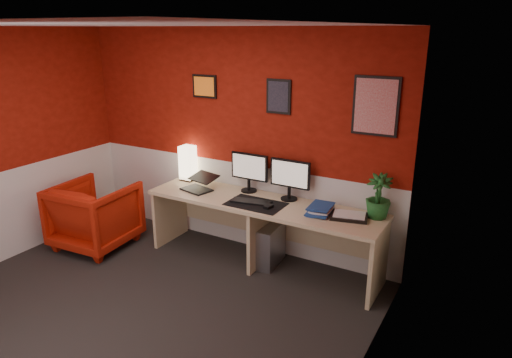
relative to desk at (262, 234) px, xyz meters
name	(u,v)px	position (x,y,z in m)	size (l,w,h in m)	color
ground	(133,314)	(-0.56, -1.41, -0.36)	(4.00, 3.50, 0.01)	black
ceiling	(106,25)	(-0.56, -1.41, 2.13)	(4.00, 3.50, 0.01)	white
wall_back	(234,141)	(-0.56, 0.34, 0.89)	(4.00, 0.01, 2.50)	maroon
wall_right	(356,235)	(1.44, -1.41, 0.89)	(0.01, 3.50, 2.50)	maroon
wainscot_back	(235,203)	(-0.56, 0.34, 0.14)	(4.00, 0.01, 1.00)	silver
wainscot_right	(348,337)	(1.43, -1.41, 0.14)	(0.01, 3.50, 1.00)	silver
desk	(262,234)	(0.00, 0.00, 0.00)	(2.60, 0.65, 0.73)	tan
shoji_lamp	(188,164)	(-1.14, 0.22, 0.56)	(0.16, 0.16, 0.40)	#FFE5B2
laptop	(196,181)	(-0.83, -0.04, 0.47)	(0.33, 0.23, 0.22)	black
monitor_left	(249,166)	(-0.30, 0.23, 0.66)	(0.45, 0.06, 0.58)	black
monitor_right	(290,174)	(0.21, 0.21, 0.66)	(0.45, 0.06, 0.58)	black
desk_mat	(256,204)	(-0.03, -0.09, 0.37)	(0.60, 0.38, 0.01)	black
keyboard	(251,201)	(-0.09, -0.08, 0.38)	(0.42, 0.14, 0.02)	black
mouse	(268,207)	(0.14, -0.13, 0.39)	(0.06, 0.10, 0.03)	black
book_bottom	(309,210)	(0.54, -0.01, 0.38)	(0.23, 0.30, 0.03)	navy
book_middle	(312,208)	(0.56, 0.01, 0.40)	(0.20, 0.27, 0.02)	silver
book_top	(310,205)	(0.54, 0.02, 0.43)	(0.22, 0.30, 0.03)	navy
zen_tray	(349,216)	(0.94, 0.04, 0.38)	(0.35, 0.25, 0.03)	black
potted_plant	(378,196)	(1.17, 0.19, 0.58)	(0.24, 0.24, 0.44)	#19591E
pc_tower	(270,245)	(0.07, 0.06, -0.14)	(0.20, 0.45, 0.45)	#99999E
armchair	(95,215)	(-1.94, -0.56, 0.02)	(0.82, 0.85, 0.77)	red
art_left	(205,86)	(-0.93, 0.33, 1.49)	(0.32, 0.02, 0.26)	orange
art_center	(279,97)	(0.01, 0.33, 1.44)	(0.28, 0.02, 0.36)	black
art_right	(376,106)	(1.03, 0.33, 1.42)	(0.44, 0.02, 0.56)	red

